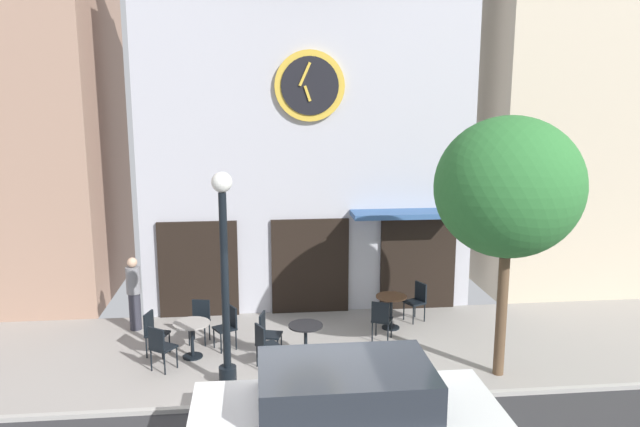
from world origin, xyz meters
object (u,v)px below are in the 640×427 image
(street_lamp, at_px, (225,280))
(cafe_chair_curbside, at_px, (267,331))
(cafe_chair_under_awning, at_px, (417,298))
(cafe_table_near_curb, at_px, (306,336))
(parked_car_white, at_px, (345,418))
(cafe_chair_near_lamp, at_px, (200,318))
(pedestrian_grey, at_px, (134,293))
(street_tree, at_px, (509,188))
(cafe_chair_near_tree, at_px, (381,318))
(cafe_chair_facing_street, at_px, (154,330))
(cafe_chair_corner, at_px, (228,324))
(cafe_chair_by_entrance, at_px, (160,345))
(cafe_table_center_left, at_px, (192,332))
(cafe_chair_left_end, at_px, (265,343))

(street_lamp, xyz_separation_m, cafe_chair_curbside, (0.74, 1.21, -1.46))
(street_lamp, relative_size, cafe_chair_under_awning, 4.36)
(cafe_table_near_curb, height_order, parked_car_white, parked_car_white)
(cafe_chair_near_lamp, relative_size, pedestrian_grey, 0.54)
(street_tree, relative_size, parked_car_white, 1.13)
(cafe_table_near_curb, bearing_deg, parked_car_white, -85.80)
(cafe_chair_curbside, relative_size, pedestrian_grey, 0.54)
(cafe_chair_near_tree, height_order, pedestrian_grey, pedestrian_grey)
(cafe_chair_facing_street, distance_m, cafe_chair_corner, 1.50)
(cafe_chair_corner, bearing_deg, cafe_chair_by_entrance, -142.13)
(cafe_table_near_curb, distance_m, cafe_chair_facing_street, 3.09)
(cafe_chair_corner, bearing_deg, cafe_chair_under_awning, 15.00)
(cafe_chair_near_tree, bearing_deg, cafe_table_center_left, -174.04)
(street_lamp, distance_m, cafe_chair_under_awning, 5.33)
(street_lamp, height_order, cafe_chair_corner, street_lamp)
(street_tree, bearing_deg, cafe_chair_curbside, 163.62)
(street_lamp, xyz_separation_m, cafe_chair_near_lamp, (-0.66, 2.09, -1.46))
(cafe_chair_curbside, relative_size, cafe_chair_corner, 1.00)
(cafe_table_center_left, bearing_deg, cafe_chair_left_end, -25.62)
(cafe_chair_near_tree, height_order, parked_car_white, parked_car_white)
(street_tree, xyz_separation_m, cafe_chair_left_end, (-4.40, 0.67, -3.04))
(cafe_table_center_left, relative_size, cafe_chair_curbside, 0.82)
(cafe_table_near_curb, distance_m, pedestrian_grey, 4.22)
(street_lamp, relative_size, cafe_chair_near_lamp, 4.36)
(street_lamp, distance_m, cafe_chair_curbside, 2.04)
(pedestrian_grey, bearing_deg, cafe_chair_curbside, -30.75)
(cafe_table_near_curb, xyz_separation_m, cafe_chair_curbside, (-0.75, 0.31, 0.01))
(cafe_chair_facing_street, relative_size, cafe_chair_by_entrance, 1.00)
(cafe_chair_by_entrance, height_order, pedestrian_grey, pedestrian_grey)
(cafe_chair_under_awning, bearing_deg, cafe_table_center_left, -162.97)
(cafe_chair_near_lamp, relative_size, cafe_chair_under_awning, 1.00)
(street_tree, bearing_deg, pedestrian_grey, 157.46)
(cafe_chair_by_entrance, bearing_deg, cafe_chair_curbside, 13.61)
(cafe_chair_facing_street, bearing_deg, cafe_table_near_curb, -10.98)
(cafe_table_center_left, height_order, pedestrian_grey, pedestrian_grey)
(cafe_table_center_left, distance_m, cafe_chair_curbside, 1.50)
(cafe_table_center_left, bearing_deg, cafe_chair_near_lamp, 83.17)
(cafe_chair_curbside, distance_m, cafe_chair_by_entrance, 2.09)
(cafe_table_near_curb, xyz_separation_m, cafe_chair_by_entrance, (-2.79, -0.19, 0.01))
(cafe_chair_left_end, bearing_deg, cafe_table_center_left, 154.38)
(cafe_chair_curbside, bearing_deg, cafe_table_center_left, 176.62)
(street_tree, relative_size, cafe_chair_near_tree, 5.40)
(street_tree, height_order, cafe_table_center_left, street_tree)
(cafe_chair_curbside, bearing_deg, parked_car_white, -75.38)
(street_tree, distance_m, cafe_chair_left_end, 5.39)
(cafe_chair_curbside, bearing_deg, street_lamp, -121.55)
(cafe_chair_under_awning, relative_size, cafe_chair_near_tree, 1.00)
(cafe_chair_corner, height_order, pedestrian_grey, pedestrian_grey)
(cafe_chair_left_end, distance_m, cafe_chair_near_tree, 2.73)
(cafe_chair_corner, distance_m, cafe_chair_near_tree, 3.24)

